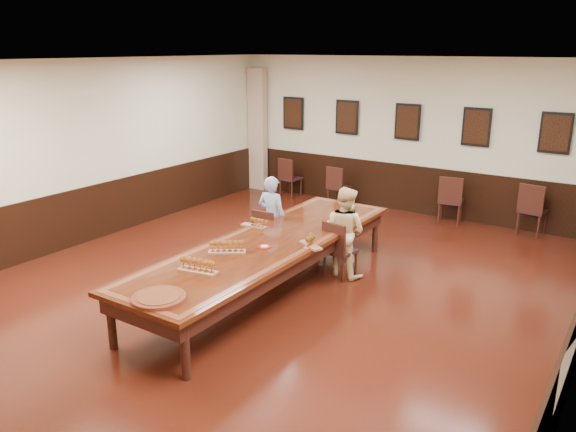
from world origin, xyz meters
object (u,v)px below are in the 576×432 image
Objects in this scene: carved_platter at (159,298)px; spare_chair_b at (339,186)px; spare_chair_a at (291,177)px; person_woman at (345,232)px; chair_woman at (341,249)px; spare_chair_d at (533,209)px; spare_chair_c at (451,199)px; conference_table at (268,251)px; person_man at (272,218)px; chair_man at (269,234)px.

spare_chair_b is at bearing 102.17° from carved_platter.
spare_chair_a is 0.65× the size of person_woman.
chair_woman is 4.89m from spare_chair_a.
spare_chair_d is (5.31, 0.16, 0.04)m from spare_chair_a.
spare_chair_c is 4.79m from conference_table.
conference_table is (0.73, -1.12, -0.08)m from person_man.
person_woman is (1.96, -3.43, 0.25)m from spare_chair_b.
person_man is 2.11× the size of carved_platter.
person_woman is (0.01, 0.09, 0.25)m from chair_woman.
carved_platter is (-2.51, -7.01, 0.28)m from spare_chair_d.
carved_platter is at bearing 71.78° from spare_chair_c.
spare_chair_b is 0.64× the size of person_man.
spare_chair_c is 0.70× the size of person_man.
spare_chair_d is 4.20m from person_woman.
spare_chair_a is at bearing -63.79° from person_man.
conference_table is (0.73, -1.03, 0.18)m from chair_man.
spare_chair_c is at bearing 14.07° from spare_chair_d.
spare_chair_c is at bearing -120.33° from person_man.
person_woman is 0.28× the size of conference_table.
conference_table is (-0.61, -1.13, -0.08)m from person_woman.
spare_chair_b is at bearing -82.72° from chair_man.
spare_chair_b is at bearing 106.50° from conference_table.
spare_chair_d is (3.97, 0.25, 0.05)m from spare_chair_b.
person_woman is (-0.50, -3.53, 0.21)m from spare_chair_c.
carved_platter is (2.79, -6.86, 0.32)m from spare_chair_a.
spare_chair_a is 0.18× the size of conference_table.
spare_chair_c reaches higher than spare_chair_a.
spare_chair_d is at bearing -111.19° from person_woman.
spare_chair_d is 0.71× the size of person_woman.
person_man reaches higher than spare_chair_c.
spare_chair_b is 3.96m from person_woman.
spare_chair_a is 4.05m from person_man.
chair_man is at bearing 56.81° from spare_chair_d.
spare_chair_d is 0.71× the size of person_man.
spare_chair_d is 7.46m from carved_platter.
spare_chair_a is at bearing -9.78° from spare_chair_c.
person_man reaches higher than spare_chair_b.
chair_woman is 0.98× the size of spare_chair_a.
person_man is 1.00× the size of person_woman.
spare_chair_d is at bearing -135.01° from person_man.
spare_chair_a is (-1.96, 3.63, 0.02)m from chair_man.
conference_table is (-0.60, -1.04, 0.17)m from chair_woman.
spare_chair_d reaches higher than conference_table.
spare_chair_c is 1.47× the size of carved_platter.
carved_platter is at bearing 105.21° from spare_chair_b.
spare_chair_d reaches higher than spare_chair_a.
spare_chair_d is 4.99m from person_man.
spare_chair_a is 3.80m from spare_chair_c.
carved_platter is (0.84, -3.32, 0.08)m from person_man.
spare_chair_a reaches higher than chair_man.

